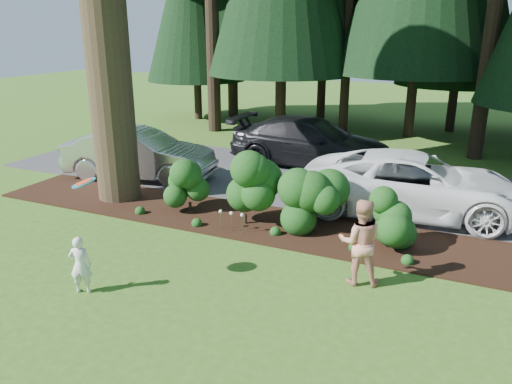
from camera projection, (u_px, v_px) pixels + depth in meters
ground at (192, 276)px, 10.37m from camera, size 80.00×80.00×0.00m
mulch_bed at (256, 222)px, 13.18m from camera, size 16.00×2.50×0.05m
driveway at (308, 180)px, 16.85m from camera, size 22.00×6.00×0.03m
shrub_row at (282, 199)px, 12.53m from camera, size 6.53×1.60×1.61m
lily_cluster at (231, 214)px, 12.41m from camera, size 0.69×0.09×0.57m
car_silver_wagon at (139, 154)px, 16.74m from camera, size 5.29×2.65×1.67m
car_white_suv at (415, 184)px, 13.54m from camera, size 6.27×3.34×1.68m
car_dark_suv at (311, 142)px, 18.34m from camera, size 6.04×2.52×1.74m
child at (80, 265)px, 9.57m from camera, size 0.50×0.43×1.17m
adult at (360, 242)px, 9.85m from camera, size 1.01×0.87×1.78m
frisbee at (84, 183)px, 9.29m from camera, size 0.47×0.47×0.21m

